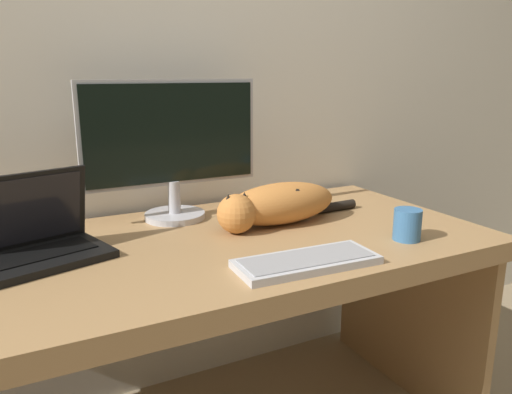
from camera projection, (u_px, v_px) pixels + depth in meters
The scene contains 8 objects.
wall_back at pixel (134, 32), 1.64m from camera, with size 6.40×0.06×2.60m.
desk at pixel (188, 289), 1.42m from camera, with size 1.77×0.79×0.70m.
monitor at pixel (172, 145), 1.58m from camera, with size 0.57×0.20×0.45m.
laptop at pixel (36, 243), 1.27m from camera, with size 0.37×0.29×0.22m.
external_keyboard at pixel (307, 262), 1.24m from camera, with size 0.37×0.16×0.02m.
cat at pixel (276, 204), 1.56m from camera, with size 0.55×0.17×0.13m.
coffee_mug at pixel (407, 225), 1.42m from camera, with size 0.08×0.08×0.09m.
small_toy at pixel (279, 198), 1.82m from camera, with size 0.05×0.05×0.05m.
Camera 1 is at (-0.43, -0.86, 1.17)m, focal length 35.00 mm.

